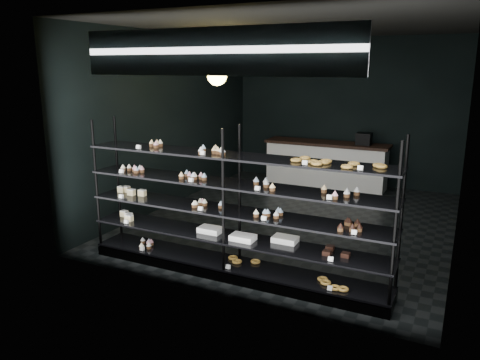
% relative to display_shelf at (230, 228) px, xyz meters
% --- Properties ---
extents(room, '(5.01, 6.01, 3.20)m').
position_rel_display_shelf_xyz_m(room, '(0.03, 2.45, 0.97)').
color(room, black).
rests_on(room, ground).
extents(display_shelf, '(4.00, 0.50, 1.91)m').
position_rel_display_shelf_xyz_m(display_shelf, '(0.00, 0.00, 0.00)').
color(display_shelf, black).
rests_on(display_shelf, room).
extents(signage, '(3.30, 0.05, 0.50)m').
position_rel_display_shelf_xyz_m(signage, '(0.03, -0.48, 2.12)').
color(signage, '#0E0D44').
rests_on(signage, room).
extents(pendant_lamp, '(0.30, 0.30, 0.88)m').
position_rel_display_shelf_xyz_m(pendant_lamp, '(-1.01, 1.54, 1.82)').
color(pendant_lamp, black).
rests_on(pendant_lamp, room).
extents(service_counter, '(2.68, 0.65, 1.23)m').
position_rel_display_shelf_xyz_m(service_counter, '(-0.18, 4.95, -0.13)').
color(service_counter, white).
rests_on(service_counter, room).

